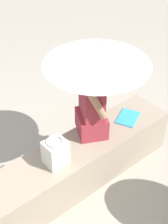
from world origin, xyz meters
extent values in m
plane|color=#9E9384|center=(0.00, 0.00, 0.00)|extent=(14.00, 14.00, 0.00)
cube|color=gray|center=(0.00, 0.00, 0.24)|extent=(2.25, 0.48, 0.48)
cube|color=#992D38|center=(-0.28, -0.09, 0.59)|extent=(0.41, 0.43, 0.22)
cube|color=#992D38|center=(-0.28, -0.09, 0.94)|extent=(0.33, 0.38, 0.48)
sphere|color=#9E7051|center=(-0.28, -0.09, 1.28)|extent=(0.20, 0.20, 0.20)
cylinder|color=#9E7051|center=(-0.37, -0.26, 0.97)|extent=(0.21, 0.15, 0.32)
cylinder|color=#9E7051|center=(-0.18, 0.09, 0.97)|extent=(0.21, 0.15, 0.32)
cylinder|color=#B7B7BC|center=(-0.28, -0.04, 1.01)|extent=(0.02, 0.02, 1.05)
cone|color=silver|center=(-0.28, -0.04, 1.42)|extent=(0.98, 0.98, 0.22)
sphere|color=#B7B7BC|center=(-0.28, -0.04, 1.54)|extent=(0.03, 0.03, 0.03)
cube|color=silver|center=(0.27, 0.04, 0.61)|extent=(0.21, 0.17, 0.26)
torus|color=silver|center=(0.27, 0.04, 0.76)|extent=(0.16, 0.16, 0.01)
cube|color=#339ED1|center=(-0.72, 0.01, 0.49)|extent=(0.34, 0.30, 0.01)
camera|label=1|loc=(1.61, 2.02, 2.96)|focal=57.94mm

